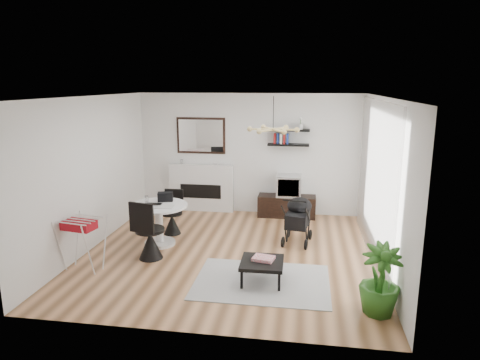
# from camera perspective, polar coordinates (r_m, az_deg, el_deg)

# --- Properties ---
(floor) EXTENTS (5.00, 5.00, 0.00)m
(floor) POSITION_cam_1_polar(r_m,az_deg,el_deg) (7.63, -1.35, -9.68)
(floor) COLOR brown
(floor) RESTS_ON ground
(ceiling) EXTENTS (5.00, 5.00, 0.00)m
(ceiling) POSITION_cam_1_polar(r_m,az_deg,el_deg) (7.05, -1.46, 11.04)
(ceiling) COLOR white
(ceiling) RESTS_ON wall_back
(wall_back) EXTENTS (5.00, 0.00, 5.00)m
(wall_back) POSITION_cam_1_polar(r_m,az_deg,el_deg) (9.64, 1.21, 3.47)
(wall_back) COLOR white
(wall_back) RESTS_ON floor
(wall_left) EXTENTS (0.00, 5.00, 5.00)m
(wall_left) POSITION_cam_1_polar(r_m,az_deg,el_deg) (8.04, -19.24, 0.84)
(wall_left) COLOR white
(wall_left) RESTS_ON floor
(wall_right) EXTENTS (0.00, 5.00, 5.00)m
(wall_right) POSITION_cam_1_polar(r_m,az_deg,el_deg) (7.22, 18.53, -0.41)
(wall_right) COLOR white
(wall_right) RESTS_ON floor
(sheer_curtain) EXTENTS (0.04, 3.60, 2.60)m
(sheer_curtain) POSITION_cam_1_polar(r_m,az_deg,el_deg) (7.39, 17.52, -0.03)
(sheer_curtain) COLOR white
(sheer_curtain) RESTS_ON wall_right
(fireplace) EXTENTS (1.50, 0.17, 2.16)m
(fireplace) POSITION_cam_1_polar(r_m,az_deg,el_deg) (9.90, -5.18, -0.25)
(fireplace) COLOR white
(fireplace) RESTS_ON floor
(shelf_lower) EXTENTS (0.90, 0.25, 0.04)m
(shelf_lower) POSITION_cam_1_polar(r_m,az_deg,el_deg) (9.40, 6.47, 4.69)
(shelf_lower) COLOR black
(shelf_lower) RESTS_ON wall_back
(shelf_upper) EXTENTS (0.90, 0.25, 0.04)m
(shelf_upper) POSITION_cam_1_polar(r_m,az_deg,el_deg) (9.36, 6.52, 6.63)
(shelf_upper) COLOR black
(shelf_upper) RESTS_ON wall_back
(pendant_lamp) EXTENTS (0.90, 0.90, 0.10)m
(pendant_lamp) POSITION_cam_1_polar(r_m,az_deg,el_deg) (7.29, 4.44, 6.74)
(pendant_lamp) COLOR tan
(pendant_lamp) RESTS_ON ceiling
(tv_console) EXTENTS (1.27, 0.44, 0.47)m
(tv_console) POSITION_cam_1_polar(r_m,az_deg,el_deg) (9.59, 6.24, -3.47)
(tv_console) COLOR black
(tv_console) RESTS_ON floor
(crt_tv) EXTENTS (0.54, 0.47, 0.47)m
(crt_tv) POSITION_cam_1_polar(r_m,az_deg,el_deg) (9.47, 6.53, -0.75)
(crt_tv) COLOR silver
(crt_tv) RESTS_ON tv_console
(dining_table) EXTENTS (1.04, 1.04, 0.76)m
(dining_table) POSITION_cam_1_polar(r_m,az_deg,el_deg) (7.97, -10.75, -5.04)
(dining_table) COLOR white
(dining_table) RESTS_ON floor
(laptop) EXTENTS (0.33, 0.22, 0.03)m
(laptop) POSITION_cam_1_polar(r_m,az_deg,el_deg) (7.86, -11.60, -3.27)
(laptop) COLOR black
(laptop) RESTS_ON dining_table
(black_bag) EXTENTS (0.31, 0.23, 0.17)m
(black_bag) POSITION_cam_1_polar(r_m,az_deg,el_deg) (8.09, -9.93, -2.21)
(black_bag) COLOR black
(black_bag) RESTS_ON dining_table
(newspaper) EXTENTS (0.33, 0.28, 0.01)m
(newspaper) POSITION_cam_1_polar(r_m,az_deg,el_deg) (7.74, -10.02, -3.51)
(newspaper) COLOR silver
(newspaper) RESTS_ON dining_table
(drinking_glass) EXTENTS (0.06, 0.06, 0.11)m
(drinking_glass) POSITION_cam_1_polar(r_m,az_deg,el_deg) (8.13, -12.35, -2.45)
(drinking_glass) COLOR white
(drinking_glass) RESTS_ON dining_table
(chair_far) EXTENTS (0.41, 0.41, 0.87)m
(chair_far) POSITION_cam_1_polar(r_m,az_deg,el_deg) (8.57, -9.01, -5.31)
(chair_far) COLOR black
(chair_far) RESTS_ON floor
(chair_near) EXTENTS (0.52, 0.54, 1.04)m
(chair_near) POSITION_cam_1_polar(r_m,az_deg,el_deg) (7.43, -11.96, -7.88)
(chair_near) COLOR black
(chair_near) RESTS_ON floor
(drying_rack) EXTENTS (0.66, 0.62, 0.86)m
(drying_rack) POSITION_cam_1_polar(r_m,az_deg,el_deg) (7.26, -20.25, -7.89)
(drying_rack) COLOR white
(drying_rack) RESTS_ON floor
(stroller) EXTENTS (0.58, 0.80, 0.94)m
(stroller) POSITION_cam_1_polar(r_m,az_deg,el_deg) (8.06, 7.73, -5.49)
(stroller) COLOR black
(stroller) RESTS_ON floor
(rug) EXTENTS (2.00, 1.44, 0.01)m
(rug) POSITION_cam_1_polar(r_m,az_deg,el_deg) (6.60, 2.94, -13.37)
(rug) COLOR #A6A6A6
(rug) RESTS_ON floor
(coffee_table) EXTENTS (0.64, 0.64, 0.32)m
(coffee_table) POSITION_cam_1_polar(r_m,az_deg,el_deg) (6.48, 2.95, -11.03)
(coffee_table) COLOR black
(coffee_table) RESTS_ON rug
(magazines) EXTENTS (0.35, 0.30, 0.04)m
(magazines) POSITION_cam_1_polar(r_m,az_deg,el_deg) (6.50, 3.14, -10.39)
(magazines) COLOR #D63546
(magazines) RESTS_ON coffee_table
(potted_plant) EXTENTS (0.58, 0.58, 0.93)m
(potted_plant) POSITION_cam_1_polar(r_m,az_deg,el_deg) (5.88, 18.18, -12.54)
(potted_plant) COLOR #2A621C
(potted_plant) RESTS_ON floor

